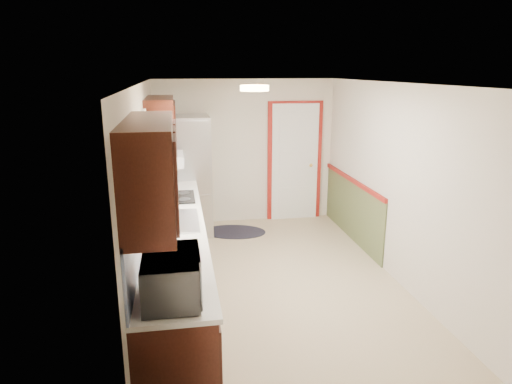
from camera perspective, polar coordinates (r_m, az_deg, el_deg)
name	(u,v)px	position (r m, az deg, el deg)	size (l,w,h in m)	color
room_shell	(277,189)	(5.31, 2.65, 0.35)	(3.20, 5.20, 2.52)	tan
kitchen_run	(171,236)	(5.03, -10.60, -5.41)	(0.63, 4.00, 2.20)	black
back_wall_trim	(306,171)	(7.70, 6.32, 2.57)	(1.12, 2.30, 2.08)	maroon
ceiling_fixture	(254,88)	(4.88, -0.19, 12.86)	(0.30, 0.30, 0.06)	#FFD88C
microwave	(172,272)	(3.37, -10.49, -9.85)	(0.61, 0.34, 0.41)	white
refrigerator	(185,176)	(7.24, -8.81, 2.02)	(0.79, 0.78, 1.86)	#B7B7BC
rug	(234,232)	(7.41, -2.73, -4.98)	(1.01, 0.65, 0.01)	black
cooktop	(174,197)	(5.98, -10.16, -0.66)	(0.51, 0.62, 0.02)	black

